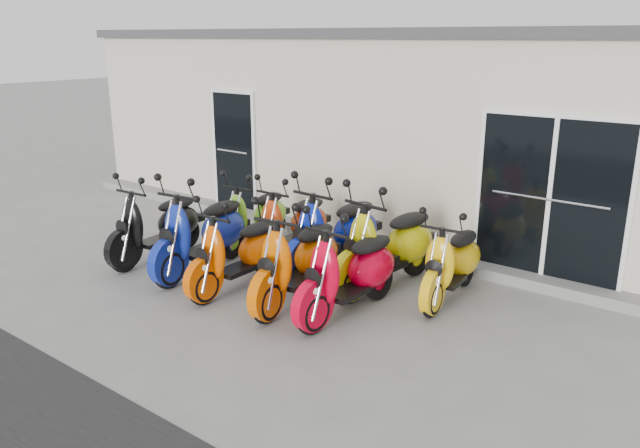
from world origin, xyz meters
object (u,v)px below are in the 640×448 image
at_px(scooter_back_green, 254,208).
at_px(scooter_back_extra, 453,252).
at_px(scooter_front_black, 156,215).
at_px(scooter_front_orange_b, 298,248).
at_px(scooter_back_red, 292,215).
at_px(scooter_back_yellow, 388,233).
at_px(scooter_front_blue, 202,221).
at_px(scooter_back_blue, 335,222).
at_px(scooter_front_red, 350,259).
at_px(scooter_front_orange_a, 238,241).

bearing_deg(scooter_back_green, scooter_back_extra, -5.10).
xyz_separation_m(scooter_front_black, scooter_front_orange_b, (2.69, 0.04, 0.04)).
xyz_separation_m(scooter_back_red, scooter_back_yellow, (1.75, -0.12, 0.09)).
distance_m(scooter_front_black, scooter_front_orange_b, 2.69).
xyz_separation_m(scooter_front_black, scooter_back_green, (0.77, 1.29, -0.05)).
relative_size(scooter_front_black, scooter_back_extra, 1.07).
relative_size(scooter_front_blue, scooter_back_blue, 0.98).
height_order(scooter_front_orange_b, scooter_front_red, scooter_front_orange_b).
relative_size(scooter_back_red, scooter_back_extra, 1.04).
distance_m(scooter_front_orange_a, scooter_front_red, 1.63).
bearing_deg(scooter_back_blue, scooter_front_red, -43.48).
xyz_separation_m(scooter_front_orange_b, scooter_back_red, (-1.12, 1.21, -0.05)).
distance_m(scooter_front_orange_a, scooter_back_extra, 2.76).
xyz_separation_m(scooter_front_orange_b, scooter_back_blue, (-0.22, 1.09, 0.04)).
height_order(scooter_front_black, scooter_front_orange_b, scooter_front_orange_b).
bearing_deg(scooter_back_extra, scooter_front_orange_a, -154.78).
bearing_deg(scooter_back_extra, scooter_front_red, -128.54).
height_order(scooter_back_red, scooter_back_yellow, scooter_back_yellow).
distance_m(scooter_front_blue, scooter_back_red, 1.36).
relative_size(scooter_front_black, scooter_front_blue, 0.92).
xyz_separation_m(scooter_front_orange_b, scooter_back_green, (-1.91, 1.25, -0.08)).
relative_size(scooter_front_blue, scooter_back_extra, 1.16).
xyz_separation_m(scooter_front_blue, scooter_front_orange_a, (0.86, -0.15, -0.08)).
bearing_deg(scooter_front_black, scooter_back_red, 34.82).
distance_m(scooter_front_orange_a, scooter_front_orange_b, 0.91).
bearing_deg(scooter_back_red, scooter_back_blue, -8.26).
bearing_deg(scooter_back_extra, scooter_back_red, 175.75).
bearing_deg(scooter_front_red, scooter_front_blue, -174.99).
bearing_deg(scooter_back_yellow, scooter_front_black, -153.60).
bearing_deg(scooter_front_black, scooter_back_blue, 20.85).
bearing_deg(scooter_front_orange_b, scooter_front_orange_a, -178.13).
distance_m(scooter_front_orange_a, scooter_back_blue, 1.41).
distance_m(scooter_front_blue, scooter_back_green, 1.25).
bearing_deg(scooter_back_red, scooter_front_orange_b, -47.73).
bearing_deg(scooter_back_yellow, scooter_back_extra, 18.15).
xyz_separation_m(scooter_front_orange_a, scooter_back_red, (-0.22, 1.35, 0.01)).
bearing_deg(scooter_back_green, scooter_back_red, -7.88).
distance_m(scooter_front_blue, scooter_front_red, 2.47).
relative_size(scooter_front_blue, scooter_front_orange_b, 1.03).
xyz_separation_m(scooter_back_red, scooter_back_blue, (0.89, -0.12, 0.09)).
bearing_deg(scooter_back_extra, scooter_back_green, 174.90).
height_order(scooter_back_green, scooter_back_yellow, scooter_back_yellow).
height_order(scooter_front_black, scooter_back_blue, scooter_back_blue).
xyz_separation_m(scooter_front_red, scooter_back_extra, (0.76, 1.16, -0.06)).
height_order(scooter_front_orange_a, scooter_front_orange_b, scooter_front_orange_b).
bearing_deg(scooter_back_blue, scooter_front_orange_a, -115.57).
height_order(scooter_front_black, scooter_back_green, scooter_front_black).
relative_size(scooter_front_orange_a, scooter_back_yellow, 0.88).
height_order(scooter_front_black, scooter_back_red, scooter_front_black).
height_order(scooter_front_black, scooter_back_yellow, scooter_back_yellow).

